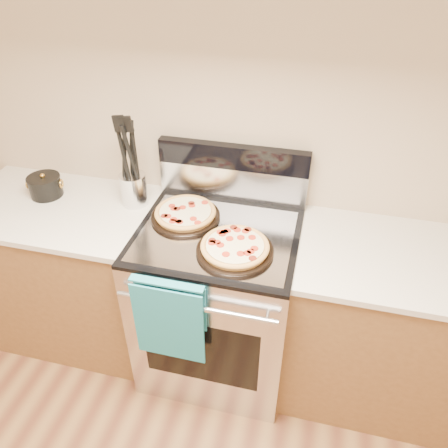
% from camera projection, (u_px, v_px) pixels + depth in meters
% --- Properties ---
extents(wall_back, '(4.00, 0.00, 4.00)m').
position_uv_depth(wall_back, '(235.00, 117.00, 2.07)').
color(wall_back, tan).
rests_on(wall_back, ground).
extents(range_body, '(0.76, 0.68, 0.90)m').
position_uv_depth(range_body, '(218.00, 303.00, 2.32)').
color(range_body, '#B7B7BC').
rests_on(range_body, ground).
extents(oven_window, '(0.56, 0.01, 0.40)m').
position_uv_depth(oven_window, '(201.00, 353.00, 2.06)').
color(oven_window, black).
rests_on(oven_window, range_body).
extents(cooktop, '(0.76, 0.68, 0.02)m').
position_uv_depth(cooktop, '(218.00, 234.00, 2.05)').
color(cooktop, black).
rests_on(cooktop, range_body).
extents(backsplash_lower, '(0.76, 0.06, 0.18)m').
position_uv_depth(backsplash_lower, '(233.00, 183.00, 2.24)').
color(backsplash_lower, silver).
rests_on(backsplash_lower, cooktop).
extents(backsplash_upper, '(0.76, 0.06, 0.12)m').
position_uv_depth(backsplash_upper, '(233.00, 157.00, 2.15)').
color(backsplash_upper, black).
rests_on(backsplash_upper, backsplash_lower).
extents(oven_handle, '(0.70, 0.03, 0.03)m').
position_uv_depth(oven_handle, '(195.00, 308.00, 1.82)').
color(oven_handle, silver).
rests_on(oven_handle, range_body).
extents(dish_towel, '(0.32, 0.05, 0.42)m').
position_uv_depth(dish_towel, '(170.00, 319.00, 1.90)').
color(dish_towel, '#1B678B').
rests_on(dish_towel, oven_handle).
extents(foil_sheet, '(0.70, 0.55, 0.01)m').
position_uv_depth(foil_sheet, '(216.00, 235.00, 2.02)').
color(foil_sheet, gray).
rests_on(foil_sheet, cooktop).
extents(cabinet_left, '(1.00, 0.62, 0.88)m').
position_uv_depth(cabinet_left, '(73.00, 273.00, 2.52)').
color(cabinet_left, brown).
rests_on(cabinet_left, ground).
extents(countertop_left, '(1.02, 0.64, 0.03)m').
position_uv_depth(countertop_left, '(55.00, 208.00, 2.26)').
color(countertop_left, beige).
rests_on(countertop_left, cabinet_left).
extents(cabinet_right, '(1.00, 0.62, 0.88)m').
position_uv_depth(cabinet_right, '(390.00, 331.00, 2.18)').
color(cabinet_right, brown).
rests_on(cabinet_right, ground).
extents(countertop_right, '(1.02, 0.64, 0.03)m').
position_uv_depth(countertop_right, '(413.00, 262.00, 1.91)').
color(countertop_right, beige).
rests_on(countertop_right, cabinet_right).
extents(pepperoni_pizza_back, '(0.39, 0.39, 0.04)m').
position_uv_depth(pepperoni_pizza_back, '(185.00, 214.00, 2.12)').
color(pepperoni_pizza_back, '#AC7534').
rests_on(pepperoni_pizza_back, foil_sheet).
extents(pepperoni_pizza_front, '(0.38, 0.38, 0.05)m').
position_uv_depth(pepperoni_pizza_front, '(235.00, 248.00, 1.91)').
color(pepperoni_pizza_front, '#AC7534').
rests_on(pepperoni_pizza_front, foil_sheet).
extents(utensil_crock, '(0.14, 0.14, 0.17)m').
position_uv_depth(utensil_crock, '(134.00, 189.00, 2.22)').
color(utensil_crock, silver).
rests_on(utensil_crock, countertop_left).
extents(saucepan, '(0.20, 0.20, 0.10)m').
position_uv_depth(saucepan, '(45.00, 187.00, 2.30)').
color(saucepan, black).
rests_on(saucepan, countertop_left).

